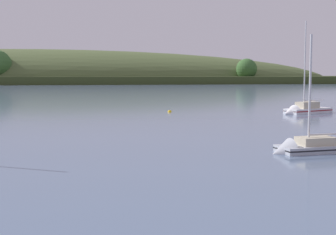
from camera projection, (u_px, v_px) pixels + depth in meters
name	position (u px, v px, depth m)	size (l,w,h in m)	color
far_shoreline_hill	(41.00, 83.00, 263.59)	(449.34, 98.62, 36.83)	#35401E
sailboat_near_mooring	(307.00, 151.00, 31.64)	(6.15, 2.67, 8.69)	#ADB2BC
sailboat_outer_reach	(303.00, 111.00, 62.51)	(7.93, 4.92, 12.84)	white
mooring_buoy_midchannel	(170.00, 112.00, 64.73)	(0.52, 0.52, 0.60)	yellow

